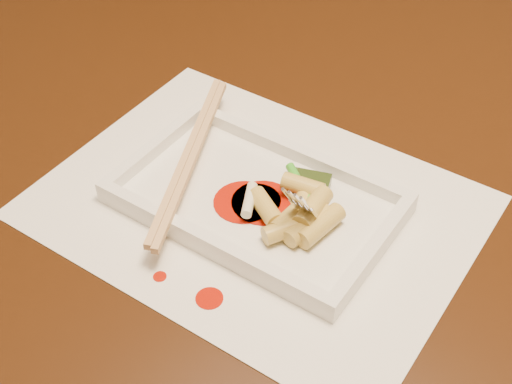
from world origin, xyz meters
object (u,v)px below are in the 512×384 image
Objects in this scene: table at (381,200)px; placemat at (256,206)px; plate_base at (256,203)px; fork at (336,157)px; chopstick_a at (187,154)px.

placemat is at bearing -108.52° from table.
plate_base reaches higher than table.
fork reaches higher than placemat.
plate_base reaches higher than placemat.
placemat is 0.09m from chopstick_a.
chopstick_a is at bearing -128.71° from table.
fork is at bearing 14.42° from plate_base.
chopstick_a reaches higher than table.
chopstick_a is 0.16m from fork.
plate_base is 1.86× the size of fork.
table is at bearing 71.48° from placemat.
plate_base is at bearing -108.52° from table.
chopstick_a is at bearing -173.25° from fork.
placemat is 2.86× the size of fork.
fork is at bearing 6.75° from chopstick_a.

